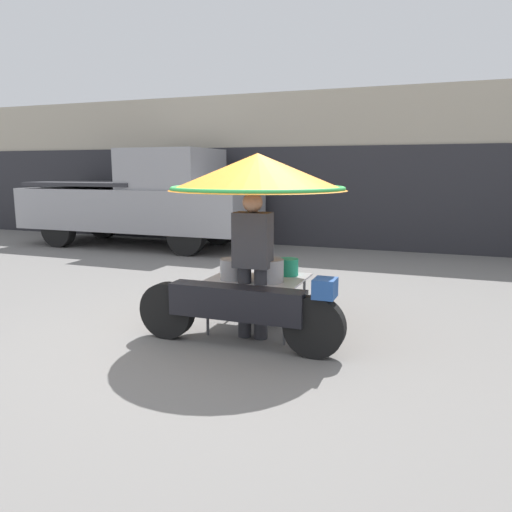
{
  "coord_description": "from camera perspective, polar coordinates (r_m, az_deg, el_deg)",
  "views": [
    {
      "loc": [
        2.09,
        -4.48,
        1.75
      ],
      "look_at": [
        0.24,
        0.45,
        0.83
      ],
      "focal_mm": 35.0,
      "sensor_mm": 36.0,
      "label": 1
    }
  ],
  "objects": [
    {
      "name": "vendor_motorcycle_cart",
      "position": [
        5.25,
        0.0,
        7.0
      ],
      "size": [
        2.16,
        1.89,
        1.91
      ],
      "color": "black",
      "rests_on": "ground"
    },
    {
      "name": "vendor_person",
      "position": [
        5.11,
        -0.39,
        -0.28
      ],
      "size": [
        0.38,
        0.22,
        1.52
      ],
      "color": "#2D2D33",
      "rests_on": "ground"
    },
    {
      "name": "pickup_truck",
      "position": [
        11.65,
        -12.6,
        6.2
      ],
      "size": [
        5.45,
        1.89,
        2.18
      ],
      "color": "black",
      "rests_on": "ground"
    },
    {
      "name": "shopfront_building",
      "position": [
        12.2,
        10.92,
        9.59
      ],
      "size": [
        28.0,
        2.06,
        3.45
      ],
      "color": "#B2A893",
      "rests_on": "ground"
    },
    {
      "name": "ground_plane",
      "position": [
        5.24,
        -4.19,
        -9.62
      ],
      "size": [
        36.0,
        36.0,
        0.0
      ],
      "primitive_type": "plane",
      "color": "slate"
    }
  ]
}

